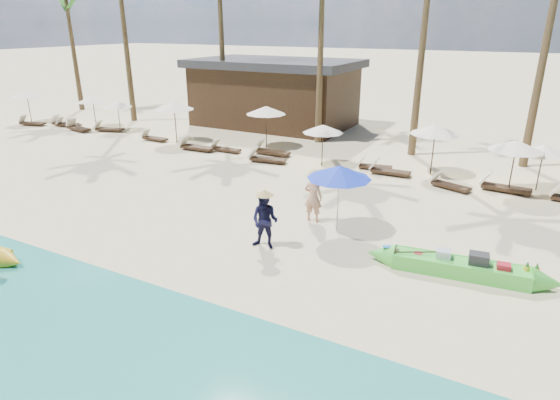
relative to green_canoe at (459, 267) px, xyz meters
The scene contains 31 objects.
ground 6.58m from the green_canoe, 163.48° to the right, with size 240.00×240.00×0.00m, color beige.
wet_sand_strip 9.32m from the green_canoe, 132.53° to the right, with size 240.00×4.50×0.01m, color tan.
green_canoe is the anchor object (origin of this frame).
tourist 5.38m from the green_canoe, 163.15° to the left, with size 0.64×0.42×1.77m, color tan.
vendor_green 5.69m from the green_canoe, 169.51° to the right, with size 0.86×0.67×1.77m, color #131233.
blue_umbrella 4.61m from the green_canoe, 163.49° to the left, with size 2.09×2.09×2.25m.
resort_parasol_0 31.07m from the green_canoe, 164.34° to the left, with size 2.10×2.10×2.17m.
lounger_0_left 29.72m from the green_canoe, 165.27° to the left, with size 1.89×1.02×0.62m.
lounger_0_right 27.96m from the green_canoe, 162.34° to the left, with size 1.96×0.93×0.64m.
resort_parasol_1 26.38m from the green_canoe, 159.10° to the left, with size 1.97×1.97×2.03m.
lounger_1_left 27.48m from the green_canoe, 162.20° to the left, with size 1.75×0.88×0.57m.
lounger_1_right 25.82m from the green_canoe, 162.20° to the left, with size 2.04×0.92×0.67m.
resort_parasol_2 24.05m from the green_canoe, 157.47° to the left, with size 1.83×1.83×1.88m.
lounger_2_left 24.27m from the green_canoe, 159.16° to the left, with size 1.96×1.11×0.64m.
resort_parasol_3 19.09m from the green_canoe, 153.31° to the left, with size 2.27×2.27×2.34m.
lounger_3_left 20.09m from the green_canoe, 156.17° to the left, with size 1.72×0.57×0.58m.
lounger_3_right 16.56m from the green_canoe, 153.24° to the left, with size 2.03×0.71×0.68m.
resort_parasol_4 15.53m from the green_canoe, 139.67° to the left, with size 2.21×2.21×2.27m.
lounger_4_left 15.44m from the green_canoe, 148.92° to the left, with size 1.69×0.52×0.57m.
lounger_4_right 12.51m from the green_canoe, 144.86° to the left, with size 1.97×0.87×0.65m.
resort_parasol_5 11.12m from the green_canoe, 133.19° to the left, with size 1.95×1.95×2.01m.
lounger_5_left 13.71m from the green_canoe, 141.43° to the left, with size 1.97×0.61×0.67m.
resort_parasol_6 9.62m from the green_canoe, 105.73° to the left, with size 2.25×2.25×2.32m.
lounger_6_left 9.99m from the green_canoe, 120.95° to the left, with size 1.69×0.80×0.55m.
lounger_6_right 9.12m from the green_canoe, 117.98° to the left, with size 1.88×0.65×0.63m.
resort_parasol_7 8.24m from the green_canoe, 84.54° to the left, with size 2.12×2.12×2.18m.
lounger_7_left 7.52m from the green_canoe, 101.51° to the left, with size 1.75×1.04×0.57m.
lounger_7_right 8.04m from the green_canoe, 86.17° to the left, with size 2.02×0.74×0.67m.
resort_parasol_8 9.14m from the green_canoe, 78.69° to the left, with size 1.89×1.89×1.95m.
palm_0 34.69m from the green_canoe, 156.24° to the left, with size 2.08×2.08×9.90m.
pavilion_west 21.27m from the green_canoe, 132.45° to the left, with size 10.80×6.60×4.30m.
Camera 1 is at (7.27, -10.46, 6.49)m, focal length 30.00 mm.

